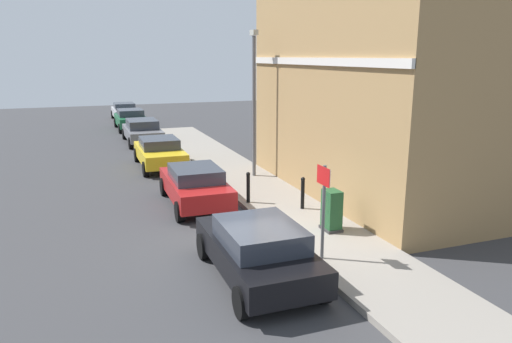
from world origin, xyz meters
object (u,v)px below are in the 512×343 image
(car_black, at_px, (258,249))
(car_yellow, at_px, (160,152))
(utility_cabinet, at_px, (332,212))
(bollard_far_kerb, at_px, (248,186))
(street_sign, at_px, (323,198))
(lamppost, at_px, (254,98))
(car_silver, at_px, (124,111))
(car_grey, at_px, (142,131))
(car_red, at_px, (195,185))
(bollard_near_cabinet, at_px, (303,192))
(car_green, at_px, (131,119))

(car_black, xyz_separation_m, car_yellow, (-0.18, 12.05, -0.02))
(utility_cabinet, bearing_deg, bollard_far_kerb, 111.58)
(street_sign, relative_size, lamppost, 0.40)
(utility_cabinet, bearing_deg, car_silver, 96.09)
(car_grey, bearing_deg, car_red, -179.95)
(car_silver, bearing_deg, lamppost, -171.86)
(car_silver, xyz_separation_m, street_sign, (1.78, -29.19, 0.95))
(car_yellow, height_order, utility_cabinet, car_yellow)
(car_black, xyz_separation_m, car_red, (-0.02, 5.90, -0.01))
(bollard_near_cabinet, bearing_deg, car_silver, 96.80)
(car_silver, bearing_deg, car_black, 179.78)
(car_red, xyz_separation_m, car_green, (-0.12, 18.32, 0.02))
(lamppost, bearing_deg, car_green, 101.50)
(car_silver, distance_m, lamppost, 21.27)
(car_green, distance_m, bollard_far_kerb, 19.17)
(lamppost, bearing_deg, car_yellow, 132.60)
(car_black, relative_size, car_grey, 0.91)
(car_silver, height_order, street_sign, street_sign)
(car_yellow, bearing_deg, bollard_far_kerb, -165.32)
(car_grey, relative_size, street_sign, 1.95)
(utility_cabinet, relative_size, street_sign, 0.50)
(street_sign, bearing_deg, car_grey, 95.62)
(bollard_far_kerb, distance_m, lamppost, 4.52)
(car_black, bearing_deg, utility_cabinet, -57.33)
(car_green, height_order, street_sign, street_sign)
(car_red, relative_size, lamppost, 0.72)
(car_silver, relative_size, bollard_near_cabinet, 4.06)
(car_yellow, relative_size, lamppost, 0.74)
(street_sign, bearing_deg, car_green, 94.45)
(car_red, height_order, street_sign, street_sign)
(car_grey, height_order, street_sign, street_sign)
(car_silver, bearing_deg, utility_cabinet, -174.23)
(car_yellow, relative_size, utility_cabinet, 3.69)
(street_sign, distance_m, lamppost, 8.57)
(lamppost, bearing_deg, street_sign, -99.08)
(bollard_far_kerb, bearing_deg, utility_cabinet, -68.42)
(car_red, height_order, car_green, car_green)
(car_red, distance_m, utility_cabinet, 4.99)
(bollard_near_cabinet, bearing_deg, car_red, 146.16)
(car_red, bearing_deg, car_silver, 1.09)
(car_red, bearing_deg, utility_cabinet, -143.38)
(car_yellow, xyz_separation_m, street_sign, (1.91, -11.83, 0.96))
(car_grey, height_order, bollard_far_kerb, car_grey)
(car_yellow, xyz_separation_m, car_silver, (0.13, 17.36, 0.01))
(car_red, distance_m, car_grey, 12.74)
(car_green, bearing_deg, car_silver, -1.56)
(car_grey, xyz_separation_m, bollard_near_cabinet, (3.08, -14.75, -0.02))
(car_red, distance_m, car_green, 18.32)
(car_yellow, xyz_separation_m, lamppost, (3.24, -3.52, 2.60))
(car_black, height_order, street_sign, street_sign)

